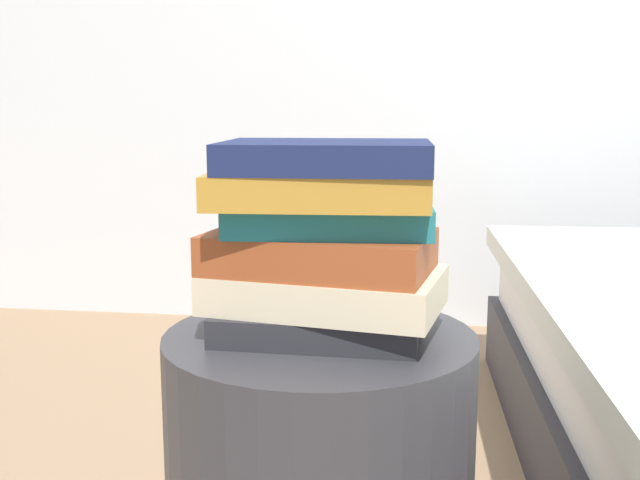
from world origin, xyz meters
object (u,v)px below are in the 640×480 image
Objects in this scene: book_rust at (323,251)px; book_cream at (325,290)px; book_ochre at (317,187)px; book_teal at (330,217)px; book_navy at (326,156)px; book_charcoal at (317,322)px.

book_cream is at bearing -49.77° from book_rust.
book_teal is at bearing 1.75° from book_ochre.
book_teal is 0.08m from book_navy.
book_rust is (0.01, 0.01, 0.09)m from book_charcoal.
book_teal is (0.01, 0.00, 0.04)m from book_rust.
book_rust is at bearing 60.10° from book_charcoal.
book_navy reaches higher than book_teal.
book_rust reaches higher than book_cream.
book_charcoal is at bearing -88.74° from book_ochre.
book_charcoal is 0.04m from book_cream.
book_cream is at bearing 22.99° from book_charcoal.
book_ochre is (-0.02, -0.00, 0.04)m from book_teal.
book_charcoal is 1.01× the size of book_navy.
book_ochre is 0.04m from book_navy.
book_cream is 0.09m from book_teal.
book_navy is at bearing -63.75° from book_cream.
book_ochre reaches higher than book_cream.
book_ochre is at bearing 161.20° from book_cream.
book_rust is 1.09× the size of book_teal.
book_rust is at bearing 111.61° from book_navy.
book_ochre reaches higher than book_rust.
book_cream is at bearing -125.84° from book_teal.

